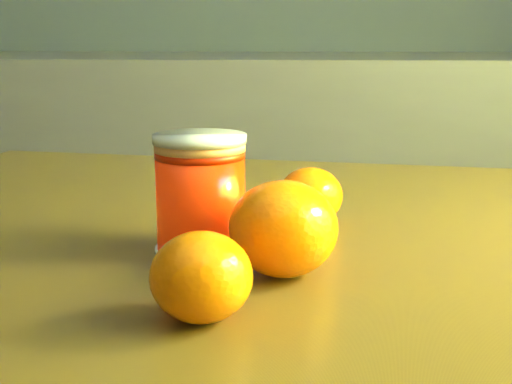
{
  "coord_description": "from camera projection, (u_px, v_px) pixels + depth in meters",
  "views": [
    {
      "loc": [
        0.69,
        -0.36,
        0.96
      ],
      "look_at": [
        0.67,
        0.19,
        0.84
      ],
      "focal_mm": 50.0,
      "sensor_mm": 36.0,
      "label": 1
    }
  ],
  "objects": [
    {
      "name": "table",
      "position": [
        360.0,
        362.0,
        0.6
      ],
      "size": [
        1.15,
        0.89,
        0.79
      ],
      "rotation": [
        0.0,
        0.0,
        -0.15
      ],
      "color": "brown",
      "rests_on": "ground"
    },
    {
      "name": "orange_back",
      "position": [
        310.0,
        196.0,
        0.64
      ],
      "size": [
        0.07,
        0.07,
        0.05
      ],
      "primitive_type": "ellipsoid",
      "rotation": [
        0.0,
        0.0,
        -0.18
      ],
      "color": "orange",
      "rests_on": "table"
    },
    {
      "name": "orange_front",
      "position": [
        283.0,
        229.0,
        0.5
      ],
      "size": [
        0.08,
        0.08,
        0.07
      ],
      "primitive_type": "ellipsoid",
      "rotation": [
        0.0,
        0.0,
        0.03
      ],
      "color": "orange",
      "rests_on": "table"
    },
    {
      "name": "orange_extra",
      "position": [
        201.0,
        277.0,
        0.42
      ],
      "size": [
        0.08,
        0.08,
        0.05
      ],
      "primitive_type": "ellipsoid",
      "rotation": [
        0.0,
        0.0,
        0.32
      ],
      "color": "orange",
      "rests_on": "table"
    },
    {
      "name": "juice_glass",
      "position": [
        201.0,
        194.0,
        0.55
      ],
      "size": [
        0.07,
        0.07,
        0.09
      ],
      "rotation": [
        0.0,
        0.0,
        0.33
      ],
      "color": "#FF2C05",
      "rests_on": "table"
    },
    {
      "name": "kitchen_counter",
      "position": [
        33.0,
        225.0,
        1.91
      ],
      "size": [
        3.15,
        0.6,
        0.9
      ],
      "primitive_type": "cube",
      "color": "#4F4F54",
      "rests_on": "ground"
    }
  ]
}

